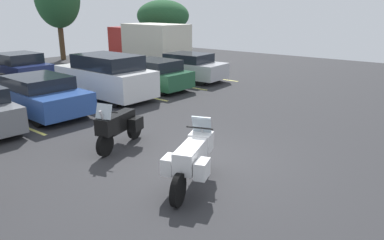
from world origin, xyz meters
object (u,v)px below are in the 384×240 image
at_px(car_blue, 38,95).
at_px(car_green, 150,74).
at_px(car_silver, 187,67).
at_px(box_truck, 149,43).
at_px(car_white, 106,77).
at_px(motorcycle_second, 118,126).
at_px(motorcycle_touring, 192,157).
at_px(car_far_navy, 16,68).

bearing_deg(car_blue, car_green, -0.99).
height_order(car_silver, box_truck, box_truck).
height_order(car_white, box_truck, box_truck).
bearing_deg(car_silver, motorcycle_second, -151.08).
bearing_deg(car_silver, motorcycle_touring, -139.79).
relative_size(car_silver, box_truck, 0.68).
bearing_deg(car_silver, car_green, 179.91).
relative_size(motorcycle_touring, car_silver, 0.51).
bearing_deg(motorcycle_touring, box_truck, 48.33).
relative_size(motorcycle_touring, box_truck, 0.34).
bearing_deg(box_truck, car_silver, -116.37).
relative_size(car_white, box_truck, 0.75).
xyz_separation_m(car_blue, car_far_navy, (2.37, 6.45, 0.04)).
xyz_separation_m(motorcycle_touring, car_blue, (0.91, 7.98, 0.04)).
xyz_separation_m(car_green, box_truck, (5.72, 5.85, 0.78)).
relative_size(motorcycle_touring, car_white, 0.46).
bearing_deg(motorcycle_touring, car_far_navy, 77.21).
bearing_deg(car_silver, box_truck, 63.63).
bearing_deg(motorcycle_touring, car_white, 63.32).
xyz_separation_m(motorcycle_second, box_truck, (11.74, 10.74, 0.85)).
bearing_deg(car_green, motorcycle_touring, -129.52).
bearing_deg(box_truck, motorcycle_touring, -131.67).
xyz_separation_m(car_white, car_far_navy, (-0.76, 6.39, -0.18)).
xyz_separation_m(car_white, car_green, (2.46, -0.16, -0.21)).
distance_m(car_blue, car_white, 3.14).
relative_size(car_white, car_silver, 1.10).
bearing_deg(motorcycle_touring, motorcycle_second, 80.92).
bearing_deg(motorcycle_touring, car_blue, 83.49).
bearing_deg(car_white, motorcycle_touring, -116.68).
bearing_deg(car_green, box_truck, 45.65).
xyz_separation_m(car_blue, car_white, (3.13, 0.06, 0.22)).
xyz_separation_m(motorcycle_touring, car_far_navy, (3.28, 14.43, 0.09)).
bearing_deg(car_blue, car_far_navy, 69.86).
distance_m(motorcycle_touring, car_silver, 12.20).
relative_size(motorcycle_second, car_blue, 0.44).
relative_size(car_white, car_green, 1.10).
bearing_deg(car_white, motorcycle_second, -125.22).
relative_size(car_blue, car_green, 1.06).
bearing_deg(car_far_navy, motorcycle_second, -103.75).
height_order(car_blue, car_far_navy, car_far_navy).
bearing_deg(car_white, car_far_navy, 96.81).
relative_size(motorcycle_touring, car_green, 0.50).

